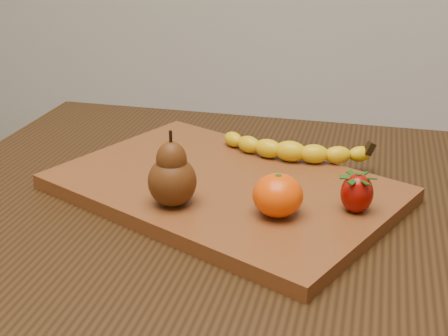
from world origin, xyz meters
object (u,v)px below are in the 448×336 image
(table, at_px, (279,263))
(mandarin, at_px, (278,195))
(pear, at_px, (172,169))
(cutting_board, at_px, (224,188))

(table, xyz_separation_m, mandarin, (0.01, -0.08, 0.14))
(mandarin, bearing_deg, table, 94.93)
(table, height_order, pear, pear)
(cutting_board, relative_size, mandarin, 7.26)
(pear, height_order, mandarin, pear)
(table, height_order, cutting_board, cutting_board)
(table, distance_m, pear, 0.22)
(table, bearing_deg, pear, -147.99)
(pear, bearing_deg, table, 32.01)
(cutting_board, distance_m, mandarin, 0.12)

